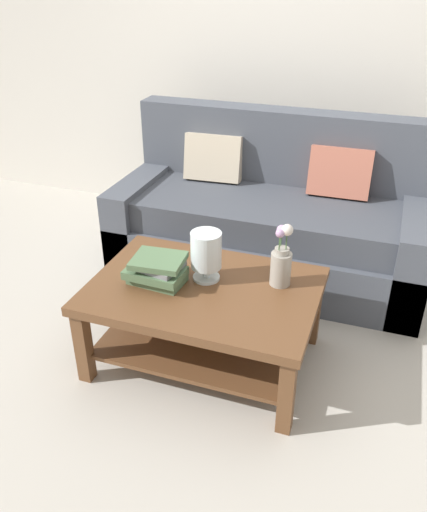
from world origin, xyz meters
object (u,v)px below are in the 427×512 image
(book_stack_main, at_px, (157,270))
(glass_hurricane_vase, at_px, (206,252))
(couch, at_px, (270,221))
(coffee_table, at_px, (204,308))
(flower_pitcher, at_px, (281,262))

(book_stack_main, bearing_deg, glass_hurricane_vase, 28.22)
(couch, relative_size, glass_hurricane_vase, 7.73)
(couch, bearing_deg, coffee_table, -94.38)
(book_stack_main, height_order, flower_pitcher, flower_pitcher)
(glass_hurricane_vase, bearing_deg, book_stack_main, -151.78)
(couch, xyz_separation_m, glass_hurricane_vase, (-0.10, -1.02, 0.27))
(coffee_table, xyz_separation_m, glass_hurricane_vase, (-0.01, 0.08, 0.29))
(glass_hurricane_vase, xyz_separation_m, flower_pitcher, (0.38, 0.08, -0.03))
(flower_pitcher, bearing_deg, glass_hurricane_vase, -168.20)
(couch, xyz_separation_m, flower_pitcher, (0.28, -0.94, 0.24))
(book_stack_main, distance_m, flower_pitcher, 0.64)
(book_stack_main, height_order, glass_hurricane_vase, glass_hurricane_vase)
(book_stack_main, bearing_deg, coffee_table, 10.66)
(flower_pitcher, bearing_deg, couch, 106.49)
(couch, height_order, coffee_table, couch)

